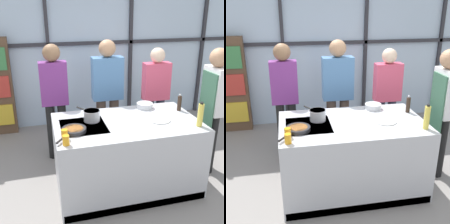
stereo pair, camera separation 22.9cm
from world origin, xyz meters
TOP-DOWN VIEW (x-y plane):
  - ground_plane at (0.00, 0.00)m, footprint 18.00×18.00m
  - back_window_wall at (0.00, 2.27)m, footprint 6.40×0.10m
  - bookshelf at (-1.68, 2.08)m, footprint 0.50×0.19m
  - demo_island at (-0.00, -0.00)m, footprint 1.73×1.02m
  - chef at (1.21, 0.09)m, footprint 0.24×0.37m
  - spectator_far_left at (-0.78, 0.96)m, footprint 0.38×0.24m
  - spectator_center_left at (0.00, 0.96)m, footprint 0.45×0.25m
  - spectator_center_right at (0.78, 0.96)m, footprint 0.41×0.23m
  - frying_pan at (-0.66, -0.13)m, footprint 0.35×0.43m
  - saucepan at (-0.40, 0.13)m, footprint 0.25×0.33m
  - white_plate at (0.39, -0.07)m, footprint 0.26×0.26m
  - mixing_bowl at (0.37, 0.38)m, footprint 0.22×0.22m
  - oil_bottle at (0.77, -0.34)m, footprint 0.07×0.07m
  - pepper_grinder at (0.78, 0.18)m, footprint 0.05×0.05m
  - juice_glass_near at (-0.77, -0.41)m, footprint 0.07×0.07m
  - juice_glass_far at (-0.77, -0.27)m, footprint 0.07×0.07m

SIDE VIEW (x-z plane):
  - ground_plane at x=0.00m, z-range 0.00..0.00m
  - demo_island at x=0.00m, z-range 0.00..0.90m
  - bookshelf at x=-1.68m, z-range 0.00..1.71m
  - white_plate at x=0.39m, z-range 0.90..0.92m
  - spectator_center_right at x=0.78m, z-range 0.11..1.72m
  - frying_pan at x=-0.66m, z-range 0.91..0.95m
  - mixing_bowl at x=0.37m, z-range 0.91..0.98m
  - juice_glass_near at x=-0.77m, z-range 0.90..1.01m
  - juice_glass_far at x=-0.77m, z-range 0.90..1.01m
  - saucepan at x=-0.40m, z-range 0.91..1.04m
  - spectator_center_left at x=0.00m, z-range 0.12..1.87m
  - chef at x=1.21m, z-range 0.15..1.86m
  - spectator_far_left at x=-0.78m, z-range 0.15..1.87m
  - pepper_grinder at x=0.78m, z-range 0.89..1.12m
  - oil_bottle at x=0.77m, z-range 0.89..1.19m
  - back_window_wall at x=0.00m, z-range 0.00..2.80m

